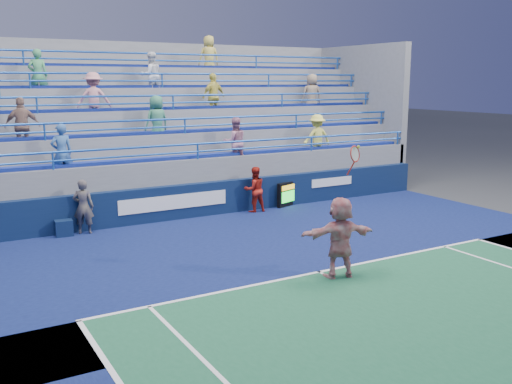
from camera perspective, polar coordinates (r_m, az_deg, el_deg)
ground at (r=13.34m, az=6.35°, el=-8.03°), size 120.00×120.00×0.00m
sponsor_wall at (r=18.63m, az=-5.50°, el=-0.75°), size 18.00×0.32×1.10m
bleacher_stand at (r=21.91m, az=-9.68°, el=3.54°), size 18.00×5.60×6.13m
serve_speed_board at (r=20.14m, az=3.38°, el=-0.17°), size 1.22×0.55×0.87m
judge_chair at (r=17.15m, az=-18.70°, el=-3.29°), size 0.51×0.51×0.84m
tennis_player at (r=12.84m, az=8.40°, el=-4.50°), size 1.80×0.96×2.97m
line_judge at (r=17.07m, az=-16.88°, el=-1.42°), size 0.69×0.59×1.60m
ball_girl at (r=19.09m, az=-0.15°, el=0.25°), size 0.79×0.64×1.53m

